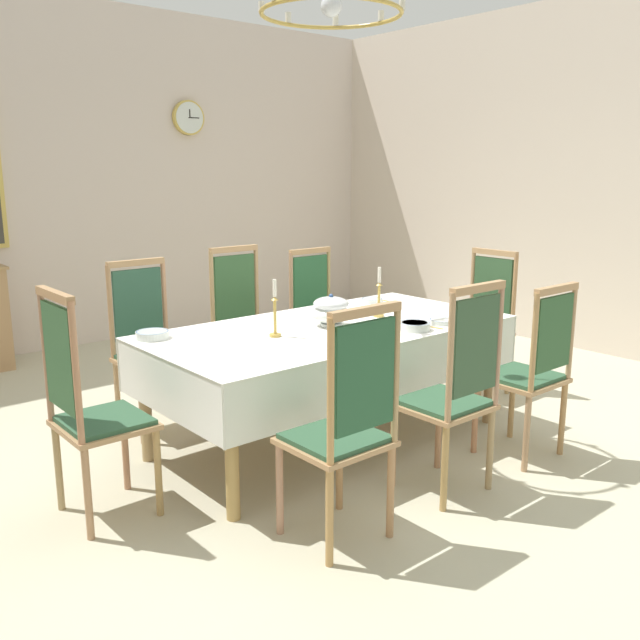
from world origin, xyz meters
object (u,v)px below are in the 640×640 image
chair_head_west (89,405)px  chair_north_b (245,325)px  chair_north_a (149,344)px  spoon_primary (380,299)px  chair_south_c (531,368)px  candlestick_east (379,297)px  chair_south_a (345,424)px  bowl_far_left (152,334)px  mounted_clock (188,118)px  chandelier (331,12)px  chair_south_b (454,389)px  chair_head_east (481,320)px  spoon_secondary (425,325)px  bowl_near_right (415,325)px  bowl_far_right (441,321)px  dining_table (330,338)px  candlestick_west (275,314)px  bowl_near_left (372,300)px  soup_tureen (331,310)px  chair_north_c (320,315)px

chair_head_west → chair_north_b: bearing=121.9°
chair_north_a → spoon_primary: (1.61, -0.56, 0.18)m
chair_south_c → candlestick_east: size_ratio=3.24×
chair_south_a → bowl_far_left: bearing=99.7°
chair_north_a → chair_south_c: chair_north_a is taller
mounted_clock → chandelier: (-1.01, -3.41, 0.35)m
chair_north_a → candlestick_east: 1.56m
chair_south_b → chandelier: size_ratio=1.39×
chair_head_east → spoon_secondary: (-1.10, -0.38, 0.19)m
chair_south_a → bowl_near_right: bearing=27.5°
chair_north_b → bowl_far_left: bearing=28.7°
bowl_far_right → mounted_clock: (0.43, 3.82, 1.46)m
dining_table → chair_south_b: bearing=-89.1°
dining_table → candlestick_east: bearing=0.0°
chair_north_b → candlestick_west: chair_north_b is taller
chair_south_c → candlestick_west: candlestick_west is taller
chair_head_west → chair_head_east: chair_head_west is taller
chair_south_c → candlestick_west: (-1.16, 0.97, 0.33)m
chair_head_west → bowl_far_left: 0.72m
chair_north_b → mounted_clock: mounted_clock is taller
bowl_near_left → chair_south_b: bearing=-118.2°
candlestick_west → chair_south_b: bearing=-65.7°
candlestick_west → bowl_near_right: bearing=-28.8°
chair_head_west → bowl_far_right: 2.17m
spoon_primary → chair_head_east: bearing=-28.7°
chair_south_c → bowl_far_right: 0.62m
dining_table → chair_south_c: bearing=-52.7°
chair_head_west → bowl_far_left: size_ratio=6.06×
chair_south_b → bowl_far_left: (-1.01, 1.39, 0.19)m
soup_tureen → chandelier: (-0.01, -0.00, 1.72)m
dining_table → chair_north_c: size_ratio=2.10×
bowl_near_right → spoon_secondary: bowl_near_right is taller
chair_head_west → chair_north_c: bearing=112.9°
chair_north_a → bowl_near_right: 1.76m
dining_table → bowl_near_right: bowl_near_right is taller
soup_tureen → chair_head_east: bearing=0.0°
chair_head_east → candlestick_east: size_ratio=3.35×
chair_south_b → chair_south_c: chair_south_b is taller
chair_north_a → mounted_clock: mounted_clock is taller
candlestick_east → chair_south_a: bearing=-140.5°
dining_table → soup_tureen: size_ratio=9.27×
chair_south_b → chair_head_east: bearing=32.4°
chair_north_c → soup_tureen: (-0.73, -0.97, 0.29)m
spoon_secondary → chair_head_east: bearing=11.0°
chair_south_c → soup_tureen: size_ratio=4.34×
bowl_near_right → bowl_far_left: (-1.32, 0.83, -0.00)m
chair_south_b → chair_north_c: (0.72, 1.94, -0.02)m
chair_south_c → soup_tureen: (-0.73, 0.97, 0.29)m
chair_north_c → candlestick_east: chair_north_c is taller
chair_south_a → spoon_secondary: size_ratio=6.45×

